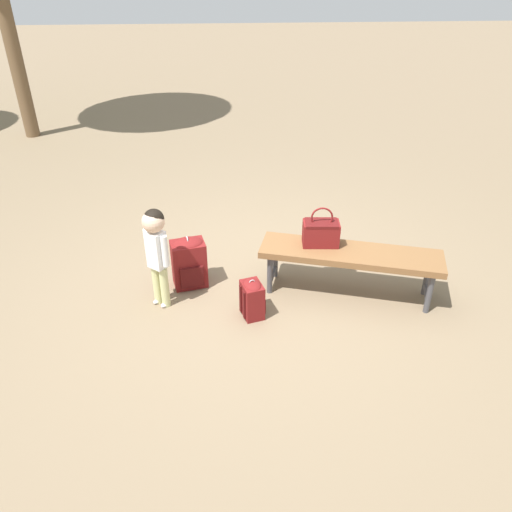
# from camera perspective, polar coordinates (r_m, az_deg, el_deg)

# --- Properties ---
(ground_plane) EXTENTS (40.00, 40.00, 0.00)m
(ground_plane) POSITION_cam_1_polar(r_m,az_deg,el_deg) (4.79, 0.20, -3.26)
(ground_plane) COLOR #7F6B51
(ground_plane) RESTS_ON ground
(park_bench) EXTENTS (1.65, 0.84, 0.45)m
(park_bench) POSITION_cam_1_polar(r_m,az_deg,el_deg) (4.54, 10.65, -0.08)
(park_bench) COLOR brown
(park_bench) RESTS_ON ground
(handbag) EXTENTS (0.33, 0.21, 0.37)m
(handbag) POSITION_cam_1_polar(r_m,az_deg,el_deg) (4.52, 7.37, 2.71)
(handbag) COLOR maroon
(handbag) RESTS_ON park_bench
(child_standing) EXTENTS (0.21, 0.19, 0.93)m
(child_standing) POSITION_cam_1_polar(r_m,az_deg,el_deg) (4.29, -11.27, 1.41)
(child_standing) COLOR #CCCC8C
(child_standing) RESTS_ON ground
(backpack_large) EXTENTS (0.35, 0.31, 0.52)m
(backpack_large) POSITION_cam_1_polar(r_m,az_deg,el_deg) (4.70, -7.61, -0.57)
(backpack_large) COLOR maroon
(backpack_large) RESTS_ON ground
(backpack_small) EXTENTS (0.23, 0.25, 0.37)m
(backpack_small) POSITION_cam_1_polar(r_m,az_deg,el_deg) (4.31, -0.42, -4.74)
(backpack_small) COLOR maroon
(backpack_small) RESTS_ON ground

